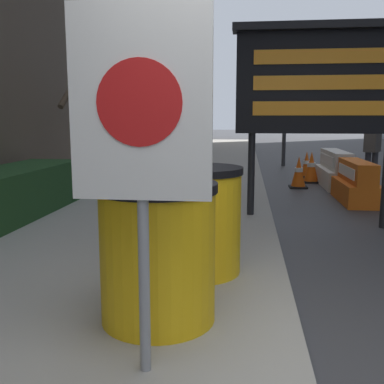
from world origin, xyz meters
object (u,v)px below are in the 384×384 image
traffic_cone_far (307,164)px  warning_sign (141,125)px  barrel_drum_middle (197,220)px  traffic_cone_mid (311,167)px  message_board (322,81)px  pedestrian_worker (372,144)px  barrel_drum_foreground (158,252)px  jersey_barrier_white (335,170)px  traffic_cone_near (299,172)px  traffic_light_near_curb (286,76)px  jersey_barrier_orange_far (356,184)px

traffic_cone_far → warning_sign: bearing=-102.2°
barrel_drum_middle → traffic_cone_far: size_ratio=1.41×
traffic_cone_mid → traffic_cone_far: 1.04m
traffic_cone_mid → traffic_cone_far: size_ratio=1.10×
message_board → traffic_cone_far: message_board is taller
barrel_drum_middle → pedestrian_worker: pedestrian_worker is taller
traffic_cone_mid → warning_sign: bearing=-103.5°
barrel_drum_foreground → jersey_barrier_white: size_ratio=0.48×
pedestrian_worker → traffic_cone_mid: bearing=95.1°
barrel_drum_foreground → jersey_barrier_white: (2.59, 7.52, -0.27)m
traffic_cone_far → pedestrian_worker: size_ratio=0.42×
jersey_barrier_white → traffic_cone_near: 0.94m
barrel_drum_middle → jersey_barrier_white: size_ratio=0.48×
traffic_light_near_curb → barrel_drum_middle: bearing=-98.6°
jersey_barrier_orange_far → jersey_barrier_white: size_ratio=0.81×
jersey_barrier_white → pedestrian_worker: pedestrian_worker is taller
barrel_drum_middle → pedestrian_worker: size_ratio=0.58×
warning_sign → message_board: message_board is taller
barrel_drum_middle → traffic_cone_mid: (1.97, 6.99, -0.25)m
message_board → pedestrian_worker: size_ratio=1.70×
jersey_barrier_orange_far → traffic_light_near_curb: traffic_light_near_curb is taller
barrel_drum_middle → warning_sign: (-0.10, -1.67, 0.86)m
pedestrian_worker → jersey_barrier_orange_far: bearing=-169.9°
barrel_drum_foreground → jersey_barrier_white: 7.96m
traffic_cone_mid → jersey_barrier_white: bearing=-45.5°
barrel_drum_middle → message_board: bearing=60.4°
message_board → jersey_barrier_white: bearing=75.9°
traffic_cone_far → traffic_cone_mid: bearing=-91.3°
barrel_drum_middle → traffic_cone_near: (1.58, 6.11, -0.28)m
traffic_cone_near → traffic_light_near_curb: 5.22m
traffic_cone_far → pedestrian_worker: 2.12m
pedestrian_worker → traffic_light_near_curb: bearing=51.4°
jersey_barrier_white → traffic_cone_near: (-0.85, -0.40, -0.01)m
traffic_cone_far → barrel_drum_middle: bearing=-103.9°
jersey_barrier_orange_far → traffic_cone_mid: (-0.46, 2.47, 0.03)m
barrel_drum_middle → traffic_light_near_curb: size_ratio=0.25×
traffic_light_near_curb → pedestrian_worker: 4.96m
warning_sign → traffic_cone_far: warning_sign is taller
traffic_light_near_curb → pedestrian_worker: (1.55, -4.33, -1.84)m
jersey_barrier_white → traffic_cone_near: jersey_barrier_white is taller
barrel_drum_foreground → pedestrian_worker: 8.12m
warning_sign → jersey_barrier_white: 8.64m
barrel_drum_foreground → jersey_barrier_orange_far: size_ratio=0.59×
traffic_cone_near → traffic_cone_mid: traffic_cone_mid is taller
jersey_barrier_white → traffic_light_near_curb: 4.93m
barrel_drum_foreground → traffic_light_near_curb: (1.78, 11.72, 2.19)m
barrel_drum_middle → message_board: 3.20m
warning_sign → jersey_barrier_white: size_ratio=0.98×
traffic_cone_mid → traffic_light_near_curb: (-0.35, 3.73, 2.44)m
jersey_barrier_orange_far → traffic_cone_near: bearing=118.1°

